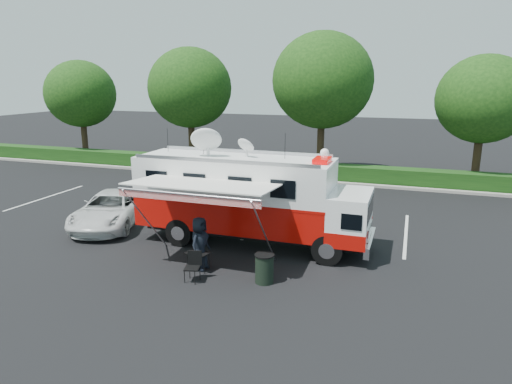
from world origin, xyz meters
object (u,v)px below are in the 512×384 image
Objects in this scene: command_truck at (250,198)px; folding_table at (198,254)px; trash_bin at (264,268)px; white_suv at (112,225)px.

folding_table is (-0.75, -2.87, -1.22)m from command_truck.
white_suv is at bearing 157.61° from trash_bin.
command_truck is at bearing 75.31° from folding_table.
command_truck is 3.21m from folding_table.
folding_table is 2.32m from trash_bin.
command_truck is 1.74× the size of white_suv.
folding_table is (5.57, -3.08, 0.57)m from white_suv.
command_truck is 10.49× the size of folding_table.
white_suv is at bearing 151.04° from folding_table.
white_suv is 8.53m from trash_bin.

